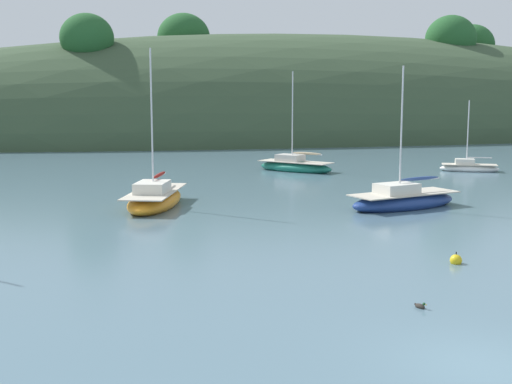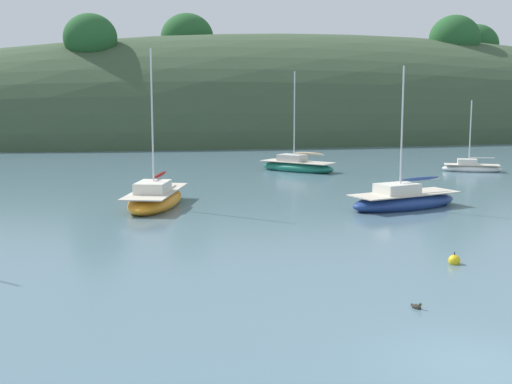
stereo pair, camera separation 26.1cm
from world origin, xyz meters
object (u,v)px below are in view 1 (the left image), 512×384
object	(u,v)px
sailboat_navy_dinghy	(469,167)
mooring_buoy_channel	(456,260)
sailboat_yellow_far	(295,166)
sailboat_teal_outer	(403,200)
duck_lead	(420,306)
sailboat_white_near	(155,199)

from	to	relation	value
sailboat_navy_dinghy	mooring_buoy_channel	distance (m)	31.28
sailboat_yellow_far	sailboat_navy_dinghy	bearing A→B (deg)	-15.33
sailboat_teal_outer	duck_lead	xyz separation A→B (m)	(-7.63, -15.92, -0.36)
sailboat_teal_outer	sailboat_navy_dinghy	distance (m)	19.74
sailboat_navy_dinghy	sailboat_white_near	bearing A→B (deg)	-157.92
sailboat_yellow_far	duck_lead	xyz separation A→B (m)	(-7.42, -34.21, -0.35)
sailboat_yellow_far	sailboat_white_near	size ratio (longest dim) A/B	0.93
mooring_buoy_channel	duck_lead	world-z (taller)	mooring_buoy_channel
sailboat_teal_outer	sailboat_navy_dinghy	size ratio (longest dim) A/B	1.35
duck_lead	mooring_buoy_channel	bearing A→B (deg)	48.66
sailboat_navy_dinghy	mooring_buoy_channel	world-z (taller)	sailboat_navy_dinghy
sailboat_yellow_far	sailboat_teal_outer	bearing A→B (deg)	-89.34
sailboat_yellow_far	sailboat_white_near	xyz separation A→B (m)	(-12.88, -14.41, 0.04)
sailboat_teal_outer	sailboat_white_near	world-z (taller)	sailboat_white_near
mooring_buoy_channel	duck_lead	distance (m)	5.76
sailboat_navy_dinghy	duck_lead	world-z (taller)	sailboat_navy_dinghy
sailboat_teal_outer	sailboat_white_near	distance (m)	13.66
sailboat_yellow_far	sailboat_navy_dinghy	xyz separation A→B (m)	(13.51, -3.71, -0.10)
sailboat_yellow_far	mooring_buoy_channel	world-z (taller)	sailboat_yellow_far
sailboat_yellow_far	mooring_buoy_channel	xyz separation A→B (m)	(-3.61, -29.88, -0.28)
sailboat_teal_outer	duck_lead	bearing A→B (deg)	-115.62
sailboat_teal_outer	sailboat_yellow_far	bearing A→B (deg)	90.66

